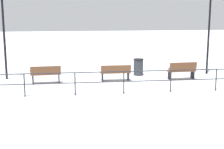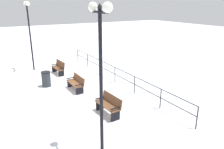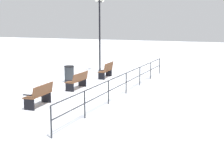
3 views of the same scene
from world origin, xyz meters
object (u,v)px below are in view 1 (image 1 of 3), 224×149
bench_nearest (182,70)px  lamppost_middle (3,11)px  bench_third (46,74)px  lamppost_near (210,7)px  trash_bin (138,67)px  bench_second (116,72)px

bench_nearest → lamppost_middle: 9.68m
bench_third → lamppost_middle: 3.99m
bench_nearest → lamppost_middle: bearing=77.8°
bench_nearest → lamppost_near: lamppost_near is taller
lamppost_middle → trash_bin: 7.70m
lamppost_middle → trash_bin: bearing=-89.5°
bench_nearest → trash_bin: bearing=51.6°
lamppost_middle → trash_bin: lamppost_middle is taller
bench_second → bench_third: bench_third is taller
bench_nearest → trash_bin: size_ratio=1.64×
bench_second → lamppost_near: size_ratio=0.31×
bench_third → lamppost_middle: size_ratio=0.31×
bench_nearest → bench_second: 3.48m
bench_third → trash_bin: (1.53, -4.94, -0.01)m
lamppost_near → bench_nearest: bearing=124.6°
lamppost_near → trash_bin: size_ratio=5.35×
bench_third → trash_bin: trash_bin is taller
bench_nearest → lamppost_middle: lamppost_middle is taller
lamppost_middle → bench_third: bearing=-124.5°
bench_nearest → bench_third: size_ratio=1.01×
bench_second → trash_bin: trash_bin is taller
bench_nearest → bench_third: (-0.14, 6.95, -0.00)m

